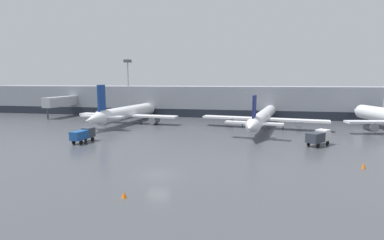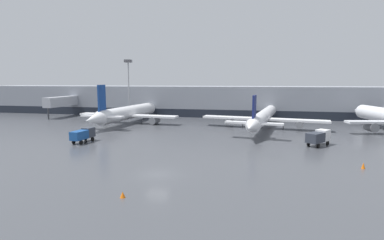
% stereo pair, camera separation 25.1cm
% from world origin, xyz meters
% --- Properties ---
extents(ground_plane, '(320.00, 320.00, 0.00)m').
position_xyz_m(ground_plane, '(0.00, 0.00, 0.00)').
color(ground_plane, '#424449').
extents(terminal_building, '(160.00, 31.68, 9.00)m').
position_xyz_m(terminal_building, '(0.03, 61.85, 4.50)').
color(terminal_building, gray).
rests_on(terminal_building, ground_plane).
extents(parked_jet_1, '(27.91, 37.75, 8.08)m').
position_xyz_m(parked_jet_1, '(12.80, 36.98, 2.61)').
color(parked_jet_1, white).
rests_on(parked_jet_1, ground_plane).
extents(parked_jet_2, '(26.52, 34.23, 9.82)m').
position_xyz_m(parked_jet_2, '(-20.62, 38.62, 2.59)').
color(parked_jet_2, white).
rests_on(parked_jet_2, ground_plane).
extents(service_truck_0, '(4.54, 5.06, 2.52)m').
position_xyz_m(service_truck_0, '(21.22, 20.09, 1.50)').
color(service_truck_0, '#2D333D').
rests_on(service_truck_0, ground_plane).
extents(service_truck_2, '(2.24, 5.06, 2.39)m').
position_xyz_m(service_truck_2, '(-18.30, 14.63, 1.44)').
color(service_truck_2, '#19478C').
rests_on(service_truck_2, ground_plane).
extents(traffic_cone_0, '(0.44, 0.44, 0.78)m').
position_xyz_m(traffic_cone_0, '(23.90, 7.22, 0.39)').
color(traffic_cone_0, orange).
rests_on(traffic_cone_0, ground_plane).
extents(traffic_cone_2, '(0.50, 0.50, 0.57)m').
position_xyz_m(traffic_cone_2, '(-0.91, -7.23, 0.29)').
color(traffic_cone_2, orange).
rests_on(traffic_cone_2, ground_plane).
extents(apron_light_mast_4, '(1.80, 1.80, 16.72)m').
position_xyz_m(apron_light_mast_4, '(-25.10, 50.20, 13.34)').
color(apron_light_mast_4, gray).
rests_on(apron_light_mast_4, ground_plane).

